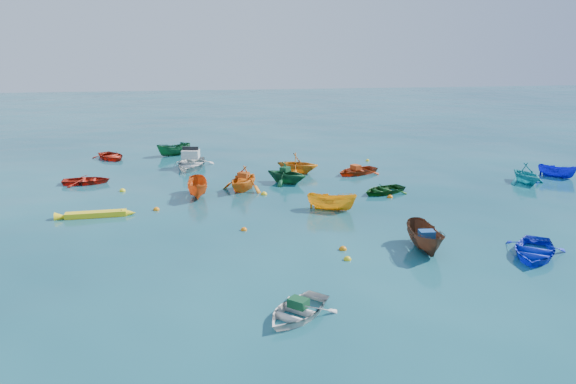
{
  "coord_description": "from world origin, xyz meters",
  "views": [
    {
      "loc": [
        -4.85,
        -26.15,
        8.95
      ],
      "look_at": [
        0.0,
        5.0,
        0.4
      ],
      "focal_mm": 35.0,
      "sensor_mm": 36.0,
      "label": 1
    }
  ],
  "objects": [
    {
      "name": "tarp_orange_b",
      "position": [
        5.58,
        10.44,
        0.48
      ],
      "size": [
        0.73,
        0.8,
        0.32
      ],
      "primitive_type": "cube",
      "rotation": [
        0.0,
        0.0,
        -1.12
      ],
      "color": "#CA4514",
      "rests_on": "dinghy_red_ne"
    },
    {
      "name": "dinghy_blue_se",
      "position": [
        9.02,
        -5.56,
        0.0
      ],
      "size": [
        4.05,
        4.28,
        0.72
      ],
      "primitive_type": "imported",
      "rotation": [
        0.0,
        0.0,
        -0.62
      ],
      "color": "#0F25C7",
      "rests_on": "ground"
    },
    {
      "name": "dinghy_white_near",
      "position": [
        -1.94,
        -9.34,
        0.0
      ],
      "size": [
        3.51,
        3.57,
        0.61
      ],
      "primitive_type": "imported",
      "rotation": [
        0.0,
        0.0,
        -0.74
      ],
      "color": "silver",
      "rests_on": "ground"
    },
    {
      "name": "ground",
      "position": [
        0.0,
        0.0,
        0.0
      ],
      "size": [
        160.0,
        160.0,
        0.0
      ],
      "primitive_type": "plane",
      "color": "#093947",
      "rests_on": "ground"
    },
    {
      "name": "dinghy_orange_w",
      "position": [
        -2.42,
        7.36,
        0.0
      ],
      "size": [
        3.79,
        3.94,
        1.59
      ],
      "primitive_type": "imported",
      "rotation": [
        0.0,
        0.0,
        -0.54
      ],
      "color": "orange",
      "rests_on": "ground"
    },
    {
      "name": "buoy_ye_d",
      "position": [
        -9.78,
        8.18,
        0.0
      ],
      "size": [
        0.37,
        0.37,
        0.37
      ],
      "primitive_type": "sphere",
      "color": "yellow",
      "rests_on": "ground"
    },
    {
      "name": "dinghy_red_far",
      "position": [
        -11.86,
        18.33,
        0.0
      ],
      "size": [
        3.61,
        3.9,
        0.66
      ],
      "primitive_type": "imported",
      "rotation": [
        0.0,
        0.0,
        0.55
      ],
      "color": "red",
      "rests_on": "ground"
    },
    {
      "name": "sampan_blue_far",
      "position": [
        18.79,
        7.49,
        0.0
      ],
      "size": [
        2.42,
        2.39,
        0.96
      ],
      "primitive_type": "imported",
      "rotation": [
        0.0,
        0.0,
        0.8
      ],
      "color": "#1013D2",
      "rests_on": "ground"
    },
    {
      "name": "dinghy_red_nw",
      "position": [
        -12.32,
        10.52,
        0.0
      ],
      "size": [
        2.99,
        2.16,
        0.61
      ],
      "primitive_type": "imported",
      "rotation": [
        0.0,
        0.0,
        1.59
      ],
      "color": "#B01C0E",
      "rests_on": "ground"
    },
    {
      "name": "kayak_yellow",
      "position": [
        -10.49,
        3.1,
        0.0
      ],
      "size": [
        3.81,
        0.76,
        0.38
      ],
      "primitive_type": null,
      "rotation": [
        0.0,
        0.0,
        1.62
      ],
      "color": "yellow",
      "rests_on": "ground"
    },
    {
      "name": "buoy_or_a",
      "position": [
        -3.0,
        -0.26,
        0.0
      ],
      "size": [
        0.32,
        0.32,
        0.32
      ],
      "primitive_type": "sphere",
      "color": "orange",
      "rests_on": "ground"
    },
    {
      "name": "tarp_green_b",
      "position": [
        0.4,
        8.77,
        0.9
      ],
      "size": [
        0.76,
        0.78,
        0.3
      ],
      "primitive_type": "cube",
      "rotation": [
        0.0,
        0.0,
        0.88
      ],
      "color": "#104321",
      "rests_on": "dinghy_green_n"
    },
    {
      "name": "tarp_green_a",
      "position": [
        -1.87,
        -9.27,
        0.45
      ],
      "size": [
        0.78,
        0.77,
        0.3
      ],
      "primitive_type": "cube",
      "rotation": [
        0.0,
        0.0,
        -0.74
      ],
      "color": "#114727",
      "rests_on": "dinghy_white_near"
    },
    {
      "name": "buoy_ye_e",
      "position": [
        7.66,
        14.52,
        0.0
      ],
      "size": [
        0.29,
        0.29,
        0.29
      ],
      "primitive_type": "sphere",
      "color": "yellow",
      "rests_on": "ground"
    },
    {
      "name": "sampan_yellow_mid",
      "position": [
        2.0,
        2.4,
        0.0
      ],
      "size": [
        2.93,
        2.07,
        1.06
      ],
      "primitive_type": "imported",
      "rotation": [
        0.0,
        0.0,
        1.15
      ],
      "color": "#F8A916",
      "rests_on": "ground"
    },
    {
      "name": "sampan_brown_mid",
      "position": [
        4.68,
        -4.13,
        0.0
      ],
      "size": [
        1.48,
        3.36,
        1.27
      ],
      "primitive_type": "imported",
      "rotation": [
        0.0,
        0.0,
        -0.08
      ],
      "color": "#522F1D",
      "rests_on": "ground"
    },
    {
      "name": "sampan_orange_n",
      "position": [
        -5.19,
        6.32,
        0.0
      ],
      "size": [
        1.2,
        3.15,
        1.22
      ],
      "primitive_type": "imported",
      "rotation": [
        0.0,
        0.0,
        -0.01
      ],
      "color": "#D55314",
      "rests_on": "ground"
    },
    {
      "name": "buoy_ye_a",
      "position": [
        1.02,
        -4.74,
        0.0
      ],
      "size": [
        0.33,
        0.33,
        0.33
      ],
      "primitive_type": "sphere",
      "color": "yellow",
      "rests_on": "ground"
    },
    {
      "name": "buoy_or_d",
      "position": [
        5.97,
        4.3,
        0.0
      ],
      "size": [
        0.33,
        0.33,
        0.33
      ],
      "primitive_type": "sphere",
      "color": "orange",
      "rests_on": "ground"
    },
    {
      "name": "tarp_orange_a",
      "position": [
        -2.4,
        7.41,
        0.95
      ],
      "size": [
        0.8,
        0.75,
        0.31
      ],
      "primitive_type": "cube",
      "rotation": [
        0.0,
        0.0,
        -0.54
      ],
      "color": "#C24A13",
      "rests_on": "dinghy_orange_w"
    },
    {
      "name": "buoy_ye_c",
      "position": [
        -1.29,
        6.09,
        0.0
      ],
      "size": [
        0.38,
        0.38,
        0.38
      ],
      "primitive_type": "sphere",
      "color": "yellow",
      "rests_on": "ground"
    },
    {
      "name": "buoy_or_b",
      "position": [
        1.12,
        -3.56,
        0.0
      ],
      "size": [
        0.35,
        0.35,
        0.35
      ],
      "primitive_type": "sphere",
      "color": "orange",
      "rests_on": "ground"
    },
    {
      "name": "buoy_or_e",
      "position": [
        0.32,
        10.71,
        0.0
      ],
      "size": [
        0.34,
        0.34,
        0.34
      ],
      "primitive_type": "sphere",
      "color": "#CE590B",
      "rests_on": "ground"
    },
    {
      "name": "dinghy_green_n",
      "position": [
        0.48,
        8.7,
        0.0
      ],
      "size": [
        3.74,
        3.69,
        1.49
      ],
      "primitive_type": "imported",
      "rotation": [
        0.0,
        0.0,
        0.88
      ],
      "color": "#13532C",
      "rests_on": "ground"
    },
    {
      "name": "motorboat_white",
      "position": [
        -5.68,
        14.2,
        0.0
      ],
      "size": [
        3.62,
        4.59,
        1.46
      ],
      "primitive_type": "imported",
      "rotation": [
        0.0,
        0.0,
        -0.17
      ],
      "color": "silver",
      "rests_on": "ground"
    },
    {
      "name": "tarp_blue_a",
      "position": [
        4.67,
        -4.28,
        0.79
      ],
      "size": [
        0.7,
        0.55,
        0.32
      ],
      "primitive_type": "cube",
      "rotation": [
        0.0,
        0.0,
        -0.08
      ],
      "color": "#194D92",
      "rests_on": "sampan_brown_mid"
    },
    {
      "name": "dinghy_red_ne",
      "position": [
        5.67,
        10.48,
        0.0
      ],
      "size": [
        3.82,
        3.41,
        0.65
      ],
      "primitive_type": "imported",
      "rotation": [
        0.0,
        0.0,
        -1.12
      ],
      "color": "#AE320E",
      "rests_on": "ground"
    },
    {
      "name": "sampan_green_far",
      "position": [
        -7.07,
        18.96,
        0.0
      ],
      "size": [
        3.05,
        2.17,
        1.11
      ],
      "primitive_type": "imported",
      "rotation": [
        0.0,
        0.0,
        -1.14
      ],
      "color": "#13532B",
      "rests_on": "ground"
    },
    {
      "name": "dinghy_cyan_se",
      "position": [
        15.83,
        6.37,
        0.0
      ],
      "size": [
        2.47,
        2.81,
        1.39
      ],
      "primitive_type": "imported",
      "rotation": [
        0.0,
        0.0,
        0.07
      ],
      "color": "#1CA3AE",
      "rests_on": "ground"
    },
    {
      "name": "dinghy_green_e",
      "position": [
        5.91,
        5.34,
        0.0
      ],
      "size": [
        3.51,
        3.11,
        0.6
      ],
      "primitive_type": "imported",
      "rotation": [
        0.0,
        0.0,
        -1.13
      ],
      "color": "#0F4113",
      "rests_on": "ground"
    },
    {
      "name": "buoy_or_c",
      "position": [
        -7.45,
        3.83,
        0.0
      ],
      "size": [
        0.35,
        0.35,
        0.35
      ],
      "primitive_type": "sphere",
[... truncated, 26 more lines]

